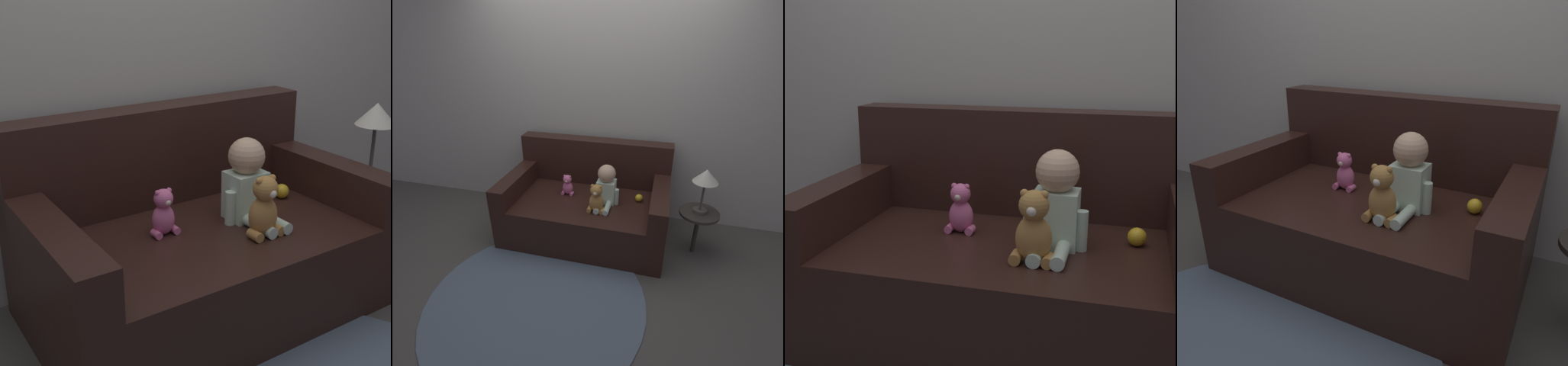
# 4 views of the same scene
# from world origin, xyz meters

# --- Properties ---
(ground_plane) EXTENTS (12.00, 12.00, 0.00)m
(ground_plane) POSITION_xyz_m (0.00, 0.00, 0.00)
(ground_plane) COLOR #4C4742
(wall_back) EXTENTS (8.00, 0.05, 2.60)m
(wall_back) POSITION_xyz_m (0.00, 0.57, 1.30)
(wall_back) COLOR #ADA89E
(wall_back) RESTS_ON ground_plane
(couch) EXTENTS (1.61, 0.96, 0.92)m
(couch) POSITION_xyz_m (0.00, 0.06, 0.31)
(couch) COLOR black
(couch) RESTS_ON ground_plane
(person_baby) EXTENTS (0.25, 0.34, 0.39)m
(person_baby) POSITION_xyz_m (0.21, -0.03, 0.61)
(person_baby) COLOR silver
(person_baby) RESTS_ON couch
(teddy_bear_brown) EXTENTS (0.16, 0.13, 0.28)m
(teddy_bear_brown) POSITION_xyz_m (0.16, -0.21, 0.56)
(teddy_bear_brown) COLOR #AD7A3D
(teddy_bear_brown) RESTS_ON couch
(plush_toy_side) EXTENTS (0.13, 0.10, 0.22)m
(plush_toy_side) POSITION_xyz_m (-0.20, 0.04, 0.53)
(plush_toy_side) COLOR #DB6699
(plush_toy_side) RESTS_ON couch
(toy_ball) EXTENTS (0.07, 0.07, 0.07)m
(toy_ball) POSITION_xyz_m (0.52, 0.07, 0.47)
(toy_ball) COLOR gold
(toy_ball) RESTS_ON couch
(floor_rug) EXTENTS (1.75, 1.75, 0.01)m
(floor_rug) POSITION_xyz_m (-0.15, -0.97, 0.01)
(floor_rug) COLOR slate
(floor_rug) RESTS_ON ground_plane
(side_table) EXTENTS (0.36, 0.36, 0.88)m
(side_table) POSITION_xyz_m (1.09, -0.02, 0.64)
(side_table) COLOR #332D28
(side_table) RESTS_ON ground_plane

